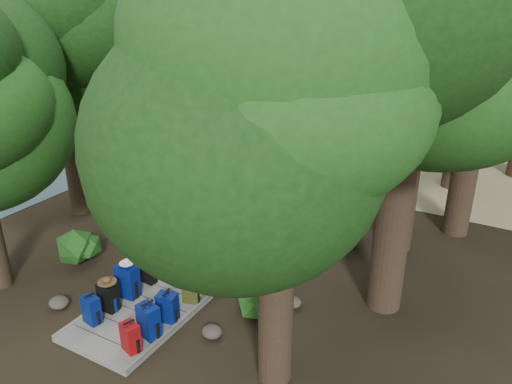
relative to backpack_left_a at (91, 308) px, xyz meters
The scene contains 48 objects.
ground 4.30m from the backpack_left_a, 81.54° to the left, with size 120.00×120.00×0.00m, color black.
sand_beach 20.25m from the backpack_left_a, 88.22° to the left, with size 40.00×22.00×0.02m, color tan.
water_bay 42.88m from the backpack_left_a, 137.02° to the left, with size 50.00×60.00×0.02m, color #284653.
distant_hill 65.41m from the backpack_left_a, 127.01° to the left, with size 32.00×16.00×12.00m, color black.
boardwalk 5.28m from the backpack_left_a, 83.14° to the left, with size 2.00×12.00×0.12m, color gray.
backpack_left_a is the anchor object (origin of this frame).
backpack_left_b 0.50m from the backpack_left_a, 91.20° to the left, with size 0.40×0.28×0.74m, color black, non-canonical shape.
backpack_left_c 1.10m from the backpack_left_a, 90.09° to the left, with size 0.47×0.34×0.87m, color navy, non-canonical shape.
backpack_left_d 2.33m from the backpack_left_a, 91.24° to the left, with size 0.35×0.25×0.54m, color navy, non-canonical shape.
backpack_right_a 1.33m from the backpack_left_a, 10.61° to the right, with size 0.37×0.26×0.66m, color #8C0706, non-canonical shape.
backpack_right_b 1.36m from the backpack_left_a, 11.01° to the left, with size 0.44×0.31×0.79m, color navy, non-canonical shape.
backpack_right_c 1.59m from the backpack_left_a, 32.20° to the left, with size 0.41×0.29×0.71m, color navy, non-canonical shape.
backpack_right_d 2.14m from the backpack_left_a, 50.01° to the left, with size 0.37×0.27×0.56m, color #3B3D17, non-canonical shape.
duffel_right_khaki 2.56m from the backpack_left_a, 57.48° to the left, with size 0.43×0.64×0.43m, color brown, non-canonical shape.
duffel_right_black 3.08m from the backpack_left_a, 63.76° to the left, with size 0.45×0.71×0.45m, color black, non-canonical shape.
suitcase_on_boardwalk 1.76m from the backpack_left_a, 89.86° to the left, with size 0.40×0.22×0.62m, color black, non-canonical shape.
lone_suitcase_on_sand 12.26m from the backpack_left_a, 84.82° to the left, with size 0.38×0.21×0.59m, color black, non-canonical shape.
hat_brown 0.66m from the backpack_left_a, 84.32° to the left, with size 0.41×0.41×0.12m, color #51351E, non-canonical shape.
hat_white 1.24m from the backpack_left_a, 87.79° to the left, with size 0.33×0.33×0.11m, color silver, non-canonical shape.
kayak 14.46m from the backpack_left_a, 100.59° to the left, with size 0.71×3.26×0.33m, color #AC210E.
sun_lounger 13.58m from the backpack_left_a, 76.31° to the left, with size 0.53×1.65×0.53m, color silver, non-canonical shape.
tree_right_a 5.66m from the backpack_left_a, ahead, with size 5.31×5.31×8.85m, color black, non-canonical shape.
tree_right_b 8.05m from the backpack_left_a, 36.57° to the left, with size 6.02×6.02×10.75m, color black, non-canonical shape.
tree_right_c 9.23m from the backpack_left_a, 54.49° to the left, with size 5.65×5.65×9.78m, color black, non-canonical shape.
tree_right_d 11.18m from the backpack_left_a, 54.50° to the left, with size 5.52×5.52×10.12m, color black, non-canonical shape.
tree_right_e 13.46m from the backpack_left_a, 66.41° to the left, with size 4.78×4.78×8.60m, color black, non-canonical shape.
tree_left_b 7.17m from the backpack_left_a, 139.69° to the left, with size 4.74×4.74×8.53m, color black, non-canonical shape.
tree_left_c 8.94m from the backpack_left_a, 112.37° to the left, with size 4.16×4.16×7.23m, color black, non-canonical shape.
tree_back_a 19.90m from the backpack_left_a, 93.14° to the left, with size 5.23×5.23×9.05m, color black, non-canonical shape.
tree_back_b 21.43m from the backpack_left_a, 83.94° to the left, with size 5.10×5.10×9.11m, color black, non-canonical shape.
tree_back_d 19.82m from the backpack_left_a, 104.94° to the left, with size 4.72×4.72×7.87m, color black, non-canonical shape.
palm_right_a 10.70m from the backpack_left_a, 70.50° to the left, with size 4.18×4.18×7.12m, color #124011, non-canonical shape.
palm_right_b 17.04m from the backpack_left_a, 69.67° to the left, with size 4.63×4.63×8.95m, color #124011, non-canonical shape.
palm_right_c 17.23m from the backpack_left_a, 79.09° to the left, with size 4.23×4.23×6.73m, color #124011, non-canonical shape.
palm_left_a 11.45m from the backpack_left_a, 108.18° to the left, with size 4.07×4.07×6.47m, color #124011, non-canonical shape.
rock_left_a 1.23m from the backpack_left_a, behind, with size 0.46×0.42×0.26m, color #4C473F, non-canonical shape.
rock_left_b 3.03m from the backpack_left_a, 138.57° to the left, with size 0.38×0.34×0.21m, color #4C473F, non-canonical shape.
rock_left_c 5.00m from the backpack_left_a, 103.34° to the left, with size 0.47×0.43×0.26m, color #4C473F, non-canonical shape.
rock_left_d 7.19m from the backpack_left_a, 102.32° to the left, with size 0.28×0.26×0.16m, color #4C473F, non-canonical shape.
rock_right_a 2.58m from the backpack_left_a, 22.31° to the left, with size 0.44×0.39×0.24m, color #4C473F, non-canonical shape.
rock_right_b 4.34m from the backpack_left_a, 38.99° to the left, with size 0.41×0.37×0.23m, color #4C473F, non-canonical shape.
rock_right_c 6.37m from the backpack_left_a, 65.62° to the left, with size 0.28×0.26×0.16m, color #4C473F, non-canonical shape.
shrub_left_a 2.70m from the backpack_left_a, 140.62° to the left, with size 1.07×1.07×0.96m, color #1B4915, non-canonical shape.
shrub_left_b 5.64m from the backpack_left_a, 107.99° to the left, with size 0.82×0.82×0.74m, color #1B4915, non-canonical shape.
shrub_left_c 9.09m from the backpack_left_a, 102.92° to the left, with size 1.34×1.34×1.20m, color #1B4915, non-canonical shape.
shrub_right_a 3.50m from the backpack_left_a, 38.22° to the left, with size 0.94×0.94×0.85m, color #1B4915, non-canonical shape.
shrub_right_b 7.06m from the backpack_left_a, 61.26° to the left, with size 1.29×1.29×1.16m, color #1B4915, non-canonical shape.
shrub_right_c 10.16m from the backpack_left_a, 73.22° to the left, with size 0.85×0.85×0.76m, color #1B4915, non-canonical shape.
Camera 1 is at (6.61, -10.03, 6.79)m, focal length 35.00 mm.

